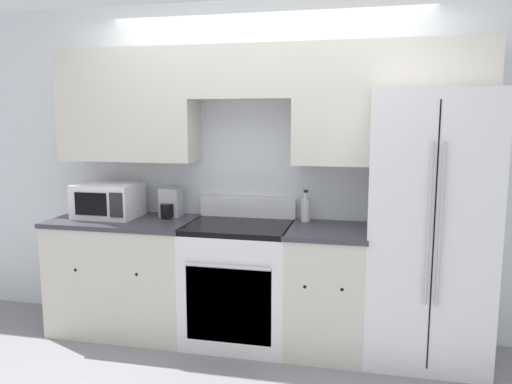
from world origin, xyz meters
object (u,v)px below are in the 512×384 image
(refrigerator, at_px, (427,227))
(microwave, at_px, (108,200))
(bottle, at_px, (306,209))
(oven_range, at_px, (239,282))

(refrigerator, distance_m, microwave, 2.45)
(microwave, relative_size, bottle, 1.97)
(oven_range, bearing_deg, microwave, 177.53)
(microwave, bearing_deg, oven_range, -2.47)
(refrigerator, relative_size, bottle, 7.68)
(refrigerator, xyz_separation_m, microwave, (-2.45, -0.02, 0.10))
(oven_range, distance_m, microwave, 1.24)
(refrigerator, bearing_deg, bottle, 169.95)
(oven_range, bearing_deg, bottle, 24.69)
(microwave, xyz_separation_m, bottle, (1.57, 0.17, -0.04))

